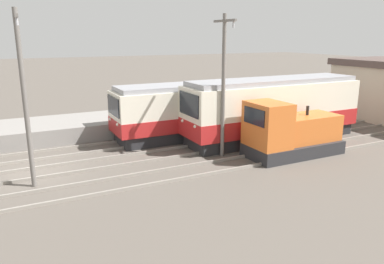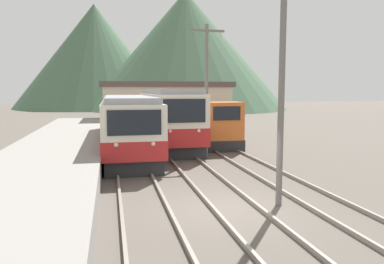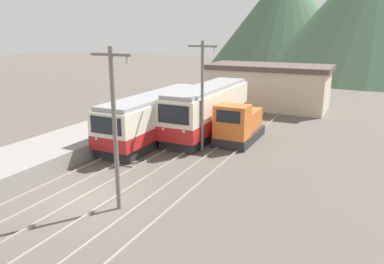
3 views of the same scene
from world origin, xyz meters
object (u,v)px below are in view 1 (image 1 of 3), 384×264
Objects in this scene: commuter_train_center at (273,112)px; catenary_mast_near at (24,94)px; commuter_train_left at (207,111)px; shunting_locomotive at (290,133)px; catenary_mast_mid at (223,82)px.

catenary_mast_near is at bearing -83.79° from commuter_train_center.
commuter_train_left is 4.16m from commuter_train_center.
shunting_locomotive is 13.02m from catenary_mast_near.
shunting_locomotive is at bearing 83.26° from catenary_mast_near.
commuter_train_left is 1.06× the size of commuter_train_center.
catenary_mast_mid is (-1.49, -3.27, 2.78)m from shunting_locomotive.
catenary_mast_near is at bearing -68.21° from commuter_train_left.
catenary_mast_mid is (1.51, -4.49, 2.23)m from commuter_train_center.
catenary_mast_mid is at bearing -71.44° from commuter_train_center.
catenary_mast_mid reaches higher than shunting_locomotive.
commuter_train_left is 5.13m from catenary_mast_mid.
shunting_locomotive is 0.73× the size of catenary_mast_near.
commuter_train_center is at bearing 157.85° from shunting_locomotive.
catenary_mast_mid is (0.00, 9.36, 0.00)m from catenary_mast_near.
catenary_mast_near is at bearing -96.74° from shunting_locomotive.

